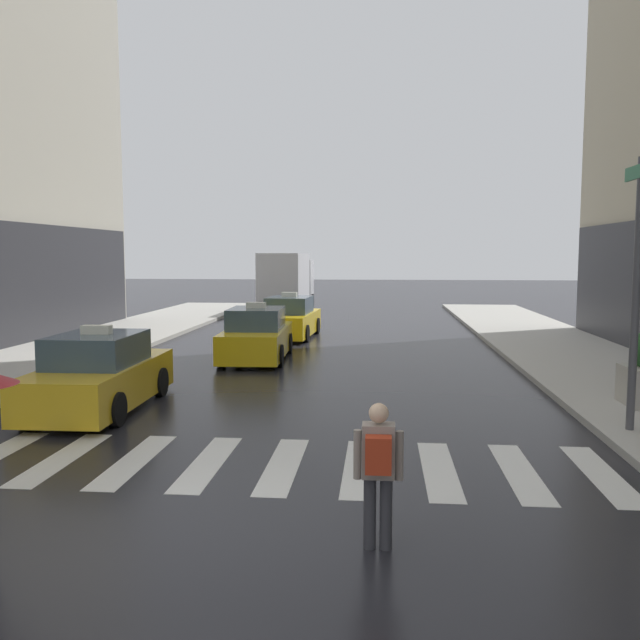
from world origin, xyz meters
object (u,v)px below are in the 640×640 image
taxi_lead (100,376)px  taxi_second (257,336)px  taxi_third (290,319)px  pedestrian_with_backpack (378,465)px  box_truck (287,280)px

taxi_lead → taxi_second: size_ratio=0.99×
taxi_lead → taxi_third: (2.34, 12.41, 0.00)m
taxi_lead → taxi_second: (2.06, 6.89, 0.00)m
taxi_third → pedestrian_with_backpack: 18.89m
pedestrian_with_backpack → taxi_lead: bearing=133.8°
taxi_second → taxi_third: bearing=87.1°
taxi_lead → taxi_second: same height
taxi_third → taxi_lead: bearing=-100.7°
taxi_third → pedestrian_with_backpack: (3.55, -18.55, 0.25)m
taxi_second → taxi_lead: bearing=-106.6°
taxi_second → pedestrian_with_backpack: bearing=-73.6°
taxi_second → pedestrian_with_backpack: (3.83, -13.03, 0.25)m
taxi_lead → box_truck: 23.38m
taxi_third → box_truck: (-1.67, 10.93, 1.13)m
taxi_lead → box_truck: size_ratio=0.60×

